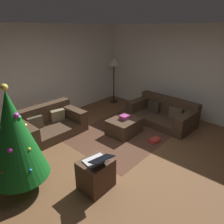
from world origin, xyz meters
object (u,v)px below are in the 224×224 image
couch_left (49,124)px  side_table (96,174)px  book_stack (154,140)px  ottoman (124,126)px  laptop (98,160)px  couch_right (163,113)px  tv_remote (123,116)px  christmas_tree (14,136)px  corner_lamp (114,65)px  gift_box (124,117)px

couch_left → side_table: bearing=77.5°
book_stack → ottoman: bearing=100.9°
side_table → laptop: size_ratio=1.11×
ottoman → book_stack: bearing=-79.1°
couch_left → couch_right: (2.53, -1.80, -0.00)m
couch_left → ottoman: bearing=132.2°
tv_remote → side_table: bearing=-155.9°
tv_remote → laptop: bearing=-154.6°
tv_remote → christmas_tree: 2.77m
corner_lamp → couch_right: bearing=-98.6°
gift_box → side_table: side_table is taller
ottoman → tv_remote: (0.11, 0.13, 0.21)m
ottoman → laptop: size_ratio=1.65×
laptop → book_stack: laptop is taller
tv_remote → christmas_tree: bearing=178.8°
couch_right → laptop: bearing=103.9°
gift_box → corner_lamp: (1.58, 1.75, 0.87)m
couch_left → ottoman: size_ratio=2.03×
couch_right → corner_lamp: 2.41m
couch_right → gift_box: 1.33m
christmas_tree → book_stack: christmas_tree is taller
ottoman → book_stack: 0.83m
ottoman → christmas_tree: (-2.60, 0.04, 0.80)m
gift_box → book_stack: 0.91m
christmas_tree → ottoman: bearing=-0.9°
couch_right → ottoman: size_ratio=2.38×
gift_box → ottoman: bearing=-157.2°
couch_left → tv_remote: size_ratio=9.89×
side_table → laptop: bearing=-99.8°
ottoman → side_table: bearing=-154.8°
tv_remote → side_table: side_table is taller
christmas_tree → book_stack: 3.04m
couch_left → tv_remote: (1.36, -1.28, 0.14)m
ottoman → corner_lamp: (1.60, 1.76, 1.11)m
ottoman → tv_remote: 0.26m
couch_right → tv_remote: couch_right is taller
couch_right → book_stack: 1.21m
couch_right → corner_lamp: corner_lamp is taller
tv_remote → couch_left: bearing=133.5°
side_table → corner_lamp: size_ratio=0.34×
ottoman → side_table: side_table is taller
tv_remote → side_table: (-1.89, -0.97, -0.14)m
tv_remote → book_stack: size_ratio=0.54×
couch_left → laptop: size_ratio=3.35×
book_stack → christmas_tree: bearing=163.0°
christmas_tree → laptop: christmas_tree is taller
side_table → couch_right: bearing=8.4°
couch_right → gift_box: (-1.25, 0.40, 0.18)m
tv_remote → side_table: size_ratio=0.31×
tv_remote → christmas_tree: (-2.71, -0.09, 0.59)m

